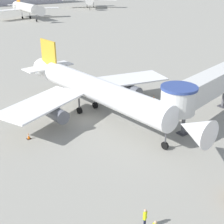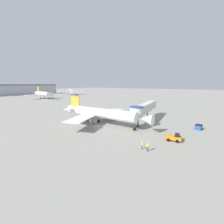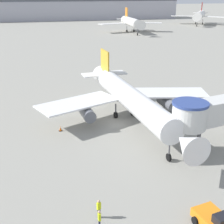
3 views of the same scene
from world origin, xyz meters
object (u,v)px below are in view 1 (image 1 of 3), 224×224
object	(u,v)px
traffic_cone_port_wing	(29,136)
ground_crew_wing_walker	(145,217)
background_jet_orange_tail	(27,8)
traffic_cone_starboard_wing	(154,97)
main_airplane	(97,90)
jet_bridge	(212,83)

from	to	relation	value
traffic_cone_port_wing	ground_crew_wing_walker	xyz separation A→B (m)	(1.54, -18.49, 0.65)
ground_crew_wing_walker	background_jet_orange_tail	distance (m)	125.43
traffic_cone_starboard_wing	background_jet_orange_tail	xyz separation A→B (m)	(21.06, 99.79, 4.28)
ground_crew_wing_walker	traffic_cone_starboard_wing	bearing A→B (deg)	-158.79
main_airplane	ground_crew_wing_walker	size ratio (longest dim) A/B	17.89
traffic_cone_starboard_wing	traffic_cone_port_wing	distance (m)	20.53
traffic_cone_starboard_wing	background_jet_orange_tail	bearing A→B (deg)	78.08
jet_bridge	ground_crew_wing_walker	bearing A→B (deg)	-165.42
main_airplane	background_jet_orange_tail	xyz separation A→B (m)	(31.44, 99.55, 0.98)
traffic_cone_starboard_wing	background_jet_orange_tail	world-z (taller)	background_jet_orange_tail
traffic_cone_port_wing	background_jet_orange_tail	world-z (taller)	background_jet_orange_tail
background_jet_orange_tail	traffic_cone_port_wing	bearing A→B (deg)	-110.43
main_airplane	traffic_cone_starboard_wing	distance (m)	10.89
traffic_cone_port_wing	background_jet_orange_tail	xyz separation A→B (m)	(41.59, 100.32, 4.25)
traffic_cone_port_wing	background_jet_orange_tail	distance (m)	108.68
main_airplane	jet_bridge	xyz separation A→B (m)	(11.84, -9.23, 1.17)
jet_bridge	traffic_cone_port_wing	size ratio (longest dim) A/B	31.08
traffic_cone_starboard_wing	traffic_cone_port_wing	bearing A→B (deg)	-178.53
traffic_cone_starboard_wing	background_jet_orange_tail	size ratio (longest dim) A/B	0.02
main_airplane	traffic_cone_starboard_wing	xyz separation A→B (m)	(10.38, -0.24, -3.30)
main_airplane	traffic_cone_port_wing	size ratio (longest dim) A/B	41.36
jet_bridge	traffic_cone_port_wing	world-z (taller)	jet_bridge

